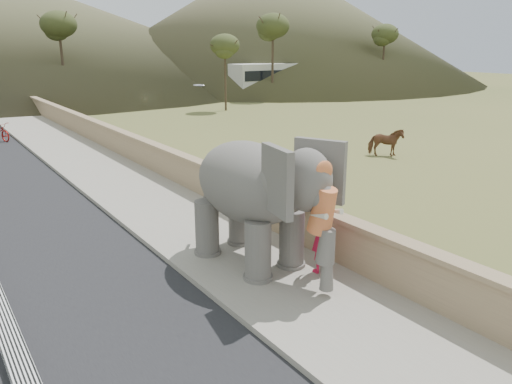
% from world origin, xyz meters
% --- Properties ---
extents(ground, '(160.00, 160.00, 0.00)m').
position_xyz_m(ground, '(0.00, 0.00, 0.00)').
color(ground, olive).
rests_on(ground, ground).
extents(walkway, '(3.00, 120.00, 0.15)m').
position_xyz_m(walkway, '(0.00, 10.00, 0.07)').
color(walkway, '#9E9687').
rests_on(walkway, ground).
extents(parapet, '(0.30, 120.00, 1.10)m').
position_xyz_m(parapet, '(1.65, 10.00, 0.55)').
color(parapet, tan).
rests_on(parapet, ground).
extents(cow, '(1.56, 1.49, 1.26)m').
position_xyz_m(cow, '(11.43, 9.12, 0.63)').
color(cow, brown).
rests_on(cow, ground).
extents(distant_car, '(4.53, 2.78, 1.44)m').
position_xyz_m(distant_car, '(16.47, 35.71, 0.72)').
color(distant_car, silver).
rests_on(distant_car, ground).
extents(bus_white, '(11.01, 2.57, 3.10)m').
position_xyz_m(bus_white, '(24.36, 33.52, 1.55)').
color(bus_white, beige).
rests_on(bus_white, ground).
extents(bus_orange, '(11.01, 2.55, 3.10)m').
position_xyz_m(bus_orange, '(29.39, 33.66, 1.55)').
color(bus_orange, orange).
rests_on(bus_orange, ground).
extents(hill_right, '(56.00, 56.00, 16.00)m').
position_xyz_m(hill_right, '(36.00, 52.00, 8.00)').
color(hill_right, brown).
rests_on(hill_right, ground).
extents(elephant_and_man, '(2.46, 4.11, 2.83)m').
position_xyz_m(elephant_and_man, '(0.02, 2.96, 1.55)').
color(elephant_and_man, slate).
rests_on(elephant_and_man, ground).
extents(trees, '(47.97, 43.99, 9.36)m').
position_xyz_m(trees, '(0.91, 29.27, 4.03)').
color(trees, '#473828').
rests_on(trees, ground).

